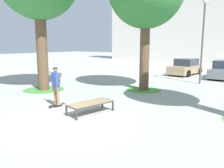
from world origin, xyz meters
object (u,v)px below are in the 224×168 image
skater (56,83)px  car_tan (186,67)px  skate_box (90,103)px  skateboard (57,105)px  light_post (203,29)px

skater → car_tan: skater is taller
skate_box → car_tan: car_tan is taller
skateboard → skater: skater is taller
skate_box → skater: skater is taller
car_tan → light_post: bearing=-60.7°
skateboard → light_post: size_ratio=0.14×
skate_box → light_post: (1.72, 9.90, 3.41)m
skate_box → car_tan: (-0.70, 14.21, 0.28)m
skate_box → skater: 2.01m
skateboard → skater: 0.99m
skater → skateboard: bearing=-97.5°
skateboard → car_tan: bearing=85.3°
skate_box → skater: size_ratio=1.19×
skateboard → light_post: 11.32m
light_post → skater: bearing=-109.8°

